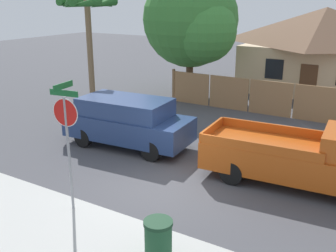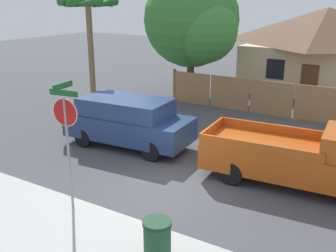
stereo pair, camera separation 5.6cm
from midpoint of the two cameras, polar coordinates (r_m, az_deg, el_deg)
The scene contains 10 objects.
ground_plane at distance 11.95m, azimuth -0.49°, elevation -8.57°, with size 80.00×80.00×0.00m, color #47474C.
sidewalk_strip at distance 9.49m, azimuth -12.42°, elevation -16.76°, with size 36.00×3.20×0.01m.
wooden_fence at distance 19.04m, azimuth 17.59°, elevation 3.46°, with size 12.87×0.12×1.74m.
house at distance 25.32m, azimuth 21.46°, elevation 10.46°, with size 9.02×6.77×4.86m.
oak_tree at distance 21.85m, azimuth 3.63°, elevation 14.89°, with size 5.45×5.19×6.85m.
palm_tree at distance 19.65m, azimuth -11.66°, elevation 15.74°, with size 2.68×2.89×5.44m.
red_suv at distance 14.74m, azimuth -5.99°, elevation 0.77°, with size 4.86×2.29×1.84m.
orange_pickup at distance 12.25m, azimuth 19.43°, elevation -4.37°, with size 5.69×2.40×1.87m.
stop_sign at distance 10.14m, azimuth -14.66°, elevation -0.03°, with size 0.82×0.74×3.41m.
trash_bin at distance 8.59m, azimuth -1.62°, elevation -16.40°, with size 0.62×0.62×0.99m.
Camera 1 is at (5.55, -9.11, 5.37)m, focal length 42.00 mm.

